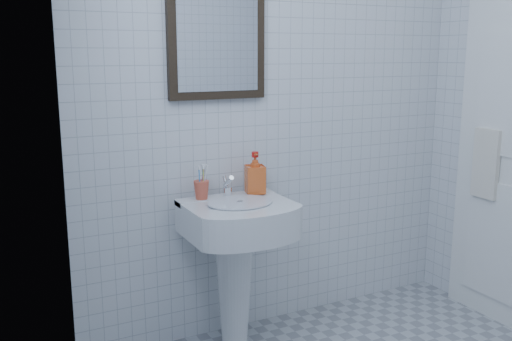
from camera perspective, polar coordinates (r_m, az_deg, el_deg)
wall_back at (r=3.00m, az=2.27°, el=7.61°), size 2.20×0.02×2.50m
wall_left at (r=1.47m, az=-12.35°, el=3.05°), size 0.02×2.40×2.50m
washbasin at (r=2.80m, az=-2.03°, el=-7.95°), size 0.50×0.37×0.78m
faucet at (r=2.80m, az=-2.87°, el=-1.71°), size 0.05×0.10×0.11m
toothbrush_cup at (r=2.76m, az=-5.48°, el=-1.95°), size 0.08×0.08×0.09m
soap_dispenser at (r=2.85m, az=-0.09°, el=-0.23°), size 0.11×0.12×0.21m
wall_mirror at (r=2.82m, az=-3.93°, el=13.43°), size 0.50×0.04×0.62m
towel_ring at (r=3.34m, az=22.47°, el=3.70°), size 0.01×0.18×0.18m
hand_towel at (r=3.35m, az=22.00°, el=0.64°), size 0.03×0.16×0.38m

